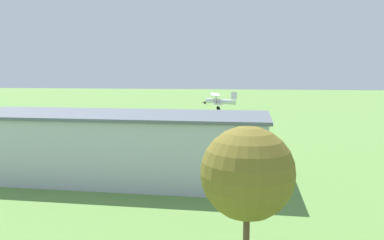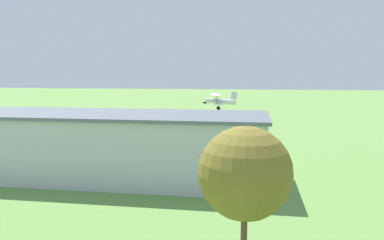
{
  "view_description": "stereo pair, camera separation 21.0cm",
  "coord_description": "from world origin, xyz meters",
  "px_view_note": "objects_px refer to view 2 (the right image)",
  "views": [
    {
      "loc": [
        -10.38,
        69.64,
        11.86
      ],
      "look_at": [
        -1.54,
        9.42,
        4.26
      ],
      "focal_mm": 35.8,
      "sensor_mm": 36.0,
      "label": 1
    },
    {
      "loc": [
        -10.58,
        69.61,
        11.86
      ],
      "look_at": [
        -1.54,
        9.42,
        4.26
      ],
      "focal_mm": 35.8,
      "sensor_mm": 36.0,
      "label": 2
    }
  ],
  "objects_px": {
    "biplane": "(219,100)",
    "hangar": "(114,146)",
    "person_walking_on_apron": "(269,158)",
    "person_by_parked_cars": "(24,150)",
    "person_watching_takeoff": "(251,154)",
    "person_crossing_taxiway": "(253,149)",
    "person_near_hangar_door": "(56,143)",
    "tree_by_windsock": "(245,173)"
  },
  "relations": [
    {
      "from": "biplane",
      "to": "person_by_parked_cars",
      "type": "height_order",
      "value": "biplane"
    },
    {
      "from": "person_watching_takeoff",
      "to": "person_walking_on_apron",
      "type": "bearing_deg",
      "value": 137.3
    },
    {
      "from": "hangar",
      "to": "biplane",
      "type": "xyz_separation_m",
      "value": [
        -9.43,
        -29.7,
        3.04
      ]
    },
    {
      "from": "person_walking_on_apron",
      "to": "hangar",
      "type": "bearing_deg",
      "value": 27.08
    },
    {
      "from": "person_by_parked_cars",
      "to": "person_walking_on_apron",
      "type": "bearing_deg",
      "value": 179.71
    },
    {
      "from": "hangar",
      "to": "person_crossing_taxiway",
      "type": "distance_m",
      "value": 22.0
    },
    {
      "from": "person_crossing_taxiway",
      "to": "tree_by_windsock",
      "type": "height_order",
      "value": "tree_by_windsock"
    },
    {
      "from": "hangar",
      "to": "person_near_hangar_door",
      "type": "xyz_separation_m",
      "value": [
        15.01,
        -14.74,
        -2.89
      ]
    },
    {
      "from": "person_near_hangar_door",
      "to": "person_by_parked_cars",
      "type": "bearing_deg",
      "value": 71.66
    },
    {
      "from": "tree_by_windsock",
      "to": "biplane",
      "type": "bearing_deg",
      "value": -83.84
    },
    {
      "from": "person_crossing_taxiway",
      "to": "tree_by_windsock",
      "type": "distance_m",
      "value": 35.21
    },
    {
      "from": "tree_by_windsock",
      "to": "hangar",
      "type": "bearing_deg",
      "value": -52.97
    },
    {
      "from": "person_near_hangar_door",
      "to": "tree_by_windsock",
      "type": "relative_size",
      "value": 0.18
    },
    {
      "from": "person_near_hangar_door",
      "to": "person_watching_takeoff",
      "type": "distance_m",
      "value": 30.43
    },
    {
      "from": "biplane",
      "to": "person_by_parked_cars",
      "type": "relative_size",
      "value": 5.71
    },
    {
      "from": "person_near_hangar_door",
      "to": "tree_by_windsock",
      "type": "bearing_deg",
      "value": 130.95
    },
    {
      "from": "person_walking_on_apron",
      "to": "person_crossing_taxiway",
      "type": "relative_size",
      "value": 1.02
    },
    {
      "from": "person_watching_takeoff",
      "to": "person_by_parked_cars",
      "type": "height_order",
      "value": "person_watching_takeoff"
    },
    {
      "from": "hangar",
      "to": "person_watching_takeoff",
      "type": "bearing_deg",
      "value": -143.58
    },
    {
      "from": "person_walking_on_apron",
      "to": "tree_by_windsock",
      "type": "distance_m",
      "value": 29.22
    },
    {
      "from": "person_near_hangar_door",
      "to": "person_watching_takeoff",
      "type": "xyz_separation_m",
      "value": [
        -30.22,
        3.51,
        0.03
      ]
    },
    {
      "from": "person_crossing_taxiway",
      "to": "person_by_parked_cars",
      "type": "relative_size",
      "value": 0.92
    },
    {
      "from": "hangar",
      "to": "person_watching_takeoff",
      "type": "height_order",
      "value": "hangar"
    },
    {
      "from": "person_watching_takeoff",
      "to": "biplane",
      "type": "bearing_deg",
      "value": -72.62
    },
    {
      "from": "person_walking_on_apron",
      "to": "person_near_hangar_door",
      "type": "bearing_deg",
      "value": -9.96
    },
    {
      "from": "biplane",
      "to": "person_walking_on_apron",
      "type": "height_order",
      "value": "biplane"
    },
    {
      "from": "person_crossing_taxiway",
      "to": "person_by_parked_cars",
      "type": "bearing_deg",
      "value": 10.53
    },
    {
      "from": "hangar",
      "to": "person_crossing_taxiway",
      "type": "relative_size",
      "value": 22.18
    },
    {
      "from": "person_crossing_taxiway",
      "to": "person_by_parked_cars",
      "type": "xyz_separation_m",
      "value": [
        32.46,
        6.03,
        0.07
      ]
    },
    {
      "from": "biplane",
      "to": "hangar",
      "type": "bearing_deg",
      "value": 72.39
    },
    {
      "from": "hangar",
      "to": "person_watching_takeoff",
      "type": "distance_m",
      "value": 19.12
    },
    {
      "from": "person_crossing_taxiway",
      "to": "person_by_parked_cars",
      "type": "distance_m",
      "value": 33.02
    },
    {
      "from": "hangar",
      "to": "person_near_hangar_door",
      "type": "height_order",
      "value": "hangar"
    },
    {
      "from": "biplane",
      "to": "person_crossing_taxiway",
      "type": "height_order",
      "value": "biplane"
    },
    {
      "from": "person_walking_on_apron",
      "to": "person_by_parked_cars",
      "type": "distance_m",
      "value": 34.47
    },
    {
      "from": "person_near_hangar_door",
      "to": "tree_by_windsock",
      "type": "distance_m",
      "value": 45.72
    },
    {
      "from": "person_watching_takeoff",
      "to": "tree_by_windsock",
      "type": "distance_m",
      "value": 31.25
    },
    {
      "from": "person_walking_on_apron",
      "to": "tree_by_windsock",
      "type": "height_order",
      "value": "tree_by_windsock"
    },
    {
      "from": "hangar",
      "to": "tree_by_windsock",
      "type": "height_order",
      "value": "tree_by_windsock"
    },
    {
      "from": "person_walking_on_apron",
      "to": "person_near_hangar_door",
      "type": "relative_size",
      "value": 0.97
    },
    {
      "from": "biplane",
      "to": "person_near_hangar_door",
      "type": "distance_m",
      "value": 29.26
    },
    {
      "from": "person_by_parked_cars",
      "to": "hangar",
      "type": "bearing_deg",
      "value": 151.41
    }
  ]
}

